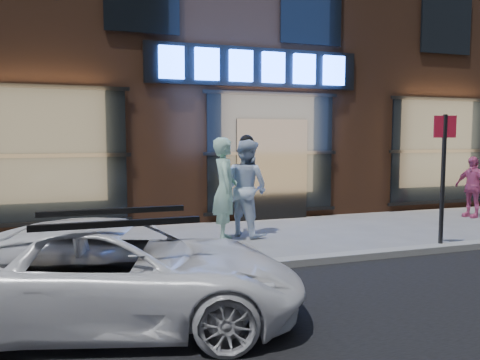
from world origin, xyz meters
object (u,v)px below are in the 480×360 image
at_px(man_cap, 247,188).
at_px(passerby, 472,187).
at_px(sign_post, 443,169).
at_px(man_bowtie, 225,189).
at_px(white_suv, 117,273).

height_order(man_cap, passerby, man_cap).
xyz_separation_m(man_cap, sign_post, (2.82, -2.24, 0.46)).
bearing_deg(sign_post, man_bowtie, 168.86).
bearing_deg(passerby, sign_post, -63.32).
distance_m(man_cap, white_suv, 4.72).
bearing_deg(man_cap, sign_post, -156.14).
relative_size(man_bowtie, passerby, 1.31).
xyz_separation_m(man_cap, white_suv, (-2.78, -3.79, -0.42)).
relative_size(man_cap, sign_post, 0.82).
bearing_deg(sign_post, passerby, 57.40).
relative_size(man_cap, passerby, 1.28).
bearing_deg(white_suv, man_cap, -21.23).
relative_size(man_bowtie, white_suv, 0.50).
distance_m(man_bowtie, sign_post, 3.91).
bearing_deg(man_cap, man_bowtie, 90.80).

